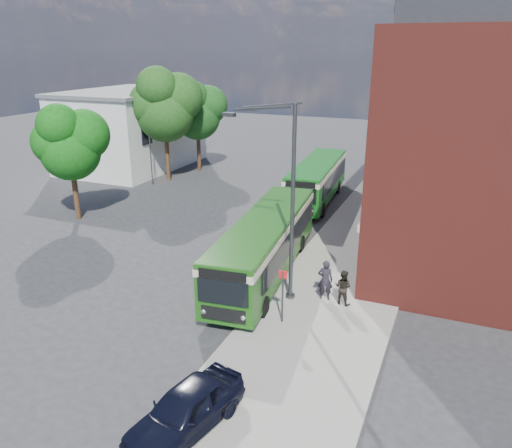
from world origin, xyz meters
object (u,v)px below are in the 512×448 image
at_px(bus_front, 265,241).
at_px(parked_car, 186,409).
at_px(bus_rear, 317,178).
at_px(street_lamp, 285,201).

distance_m(bus_front, parked_car, 11.71).
xyz_separation_m(bus_front, bus_rear, (-1.22, 13.56, -0.00)).
relative_size(street_lamp, bus_front, 0.71).
distance_m(street_lamp, bus_rear, 16.36).
bearing_deg(bus_front, street_lamp, -51.21).
relative_size(bus_rear, parked_car, 2.66).
bearing_deg(bus_rear, bus_front, -84.88).
xyz_separation_m(street_lamp, bus_rear, (-3.02, 15.80, -2.96)).
xyz_separation_m(bus_front, parked_car, (2.04, -11.49, -0.96)).
height_order(street_lamp, bus_front, street_lamp).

